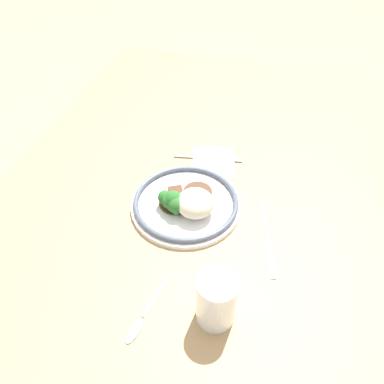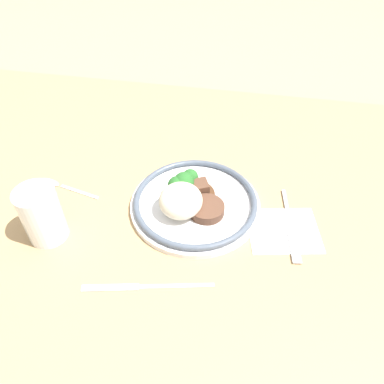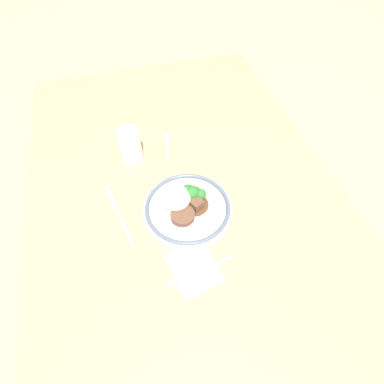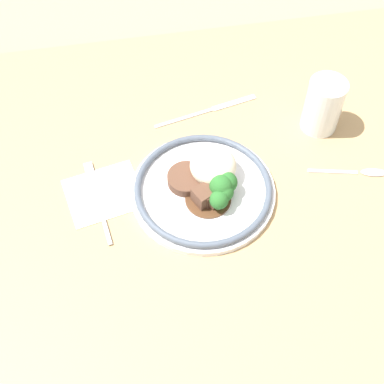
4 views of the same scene
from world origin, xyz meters
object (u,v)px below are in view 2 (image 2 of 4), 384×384
plate (192,200)px  knife (143,287)px  fork (291,231)px  juice_glass (43,217)px  spoon (57,184)px

plate → knife: size_ratio=1.19×
plate → fork: 0.19m
fork → knife: bearing=-63.8°
plate → juice_glass: juice_glass is taller
fork → knife: 0.29m
fork → spoon: size_ratio=1.26×
plate → knife: 0.20m
juice_glass → knife: 0.22m
fork → knife: (0.24, 0.16, -0.00)m
fork → spoon: same height
juice_glass → spoon: size_ratio=0.75×
fork → knife: size_ratio=0.85×
juice_glass → spoon: bearing=-70.4°
juice_glass → knife: juice_glass is taller
plate → juice_glass: (0.24, 0.12, 0.03)m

